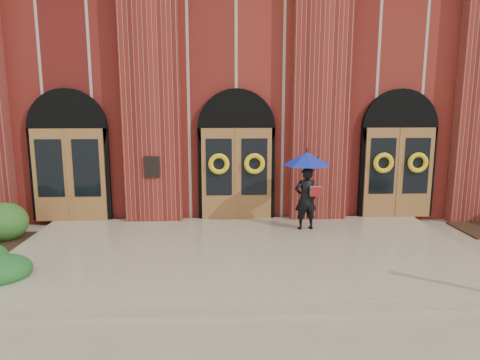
{
  "coord_description": "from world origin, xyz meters",
  "views": [
    {
      "loc": [
        -0.43,
        -8.8,
        3.3
      ],
      "look_at": [
        0.02,
        1.0,
        1.54
      ],
      "focal_mm": 32.0,
      "sensor_mm": 36.0,
      "label": 1
    }
  ],
  "objects": [
    {
      "name": "ground",
      "position": [
        0.0,
        0.0,
        0.0
      ],
      "size": [
        90.0,
        90.0,
        0.0
      ],
      "primitive_type": "plane",
      "color": "gray",
      "rests_on": "ground"
    },
    {
      "name": "landing",
      "position": [
        0.0,
        0.15,
        0.07
      ],
      "size": [
        10.0,
        5.3,
        0.15
      ],
      "primitive_type": "cube",
      "color": "tan",
      "rests_on": "ground"
    },
    {
      "name": "church_building",
      "position": [
        0.0,
        8.78,
        3.5
      ],
      "size": [
        16.2,
        12.53,
        7.0
      ],
      "color": "maroon",
      "rests_on": "ground"
    },
    {
      "name": "man_with_umbrella",
      "position": [
        1.7,
        1.62,
        1.52
      ],
      "size": [
        1.42,
        1.42,
        1.96
      ],
      "rotation": [
        0.0,
        0.0,
        3.31
      ],
      "color": "black",
      "rests_on": "landing"
    }
  ]
}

